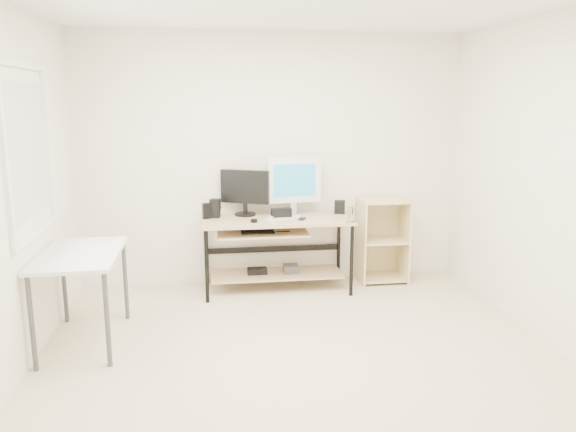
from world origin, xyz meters
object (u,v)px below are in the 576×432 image
at_px(audio_controller, 206,211).
at_px(black_monitor, 245,190).
at_px(desk, 274,239).
at_px(side_table, 81,262).
at_px(white_imac, 294,182).
at_px(shelf_unit, 381,239).

bearing_deg(audio_controller, black_monitor, -1.51).
bearing_deg(black_monitor, audio_controller, -140.55).
distance_m(black_monitor, audio_controller, 0.45).
bearing_deg(audio_controller, desk, -23.60).
relative_size(desk, side_table, 1.50).
bearing_deg(white_imac, side_table, -153.97).
distance_m(desk, white_imac, 0.62).
bearing_deg(side_table, black_monitor, 42.17).
bearing_deg(audio_controller, shelf_unit, -14.58).
bearing_deg(side_table, desk, 32.65).
xyz_separation_m(shelf_unit, black_monitor, (-1.45, 0.03, 0.57)).
height_order(side_table, audio_controller, audio_controller).
bearing_deg(black_monitor, desk, -10.17).
relative_size(shelf_unit, white_imac, 1.51).
bearing_deg(shelf_unit, white_imac, 179.77).
distance_m(shelf_unit, audio_controller, 1.89).
xyz_separation_m(side_table, audio_controller, (0.98, 1.14, 0.16)).
distance_m(side_table, shelf_unit, 3.09).
distance_m(white_imac, audio_controller, 0.94).
height_order(shelf_unit, white_imac, white_imac).
height_order(black_monitor, white_imac, white_imac).
bearing_deg(desk, side_table, -147.35).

